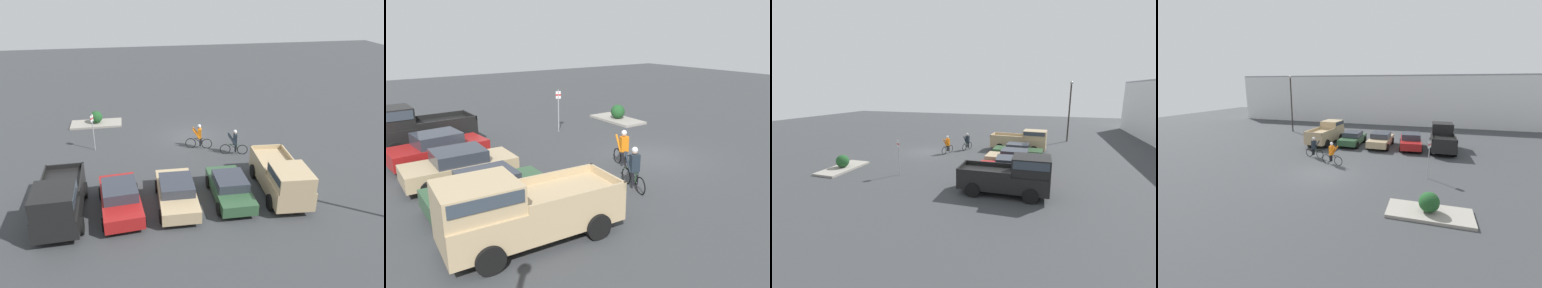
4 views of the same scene
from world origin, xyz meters
TOP-DOWN VIEW (x-y plane):
  - ground_plane at (0.00, 0.00)m, footprint 80.00×80.00m
  - warehouse_building at (0.00, 28.84)m, footprint 47.27×13.69m
  - pickup_truck_0 at (-3.25, 8.83)m, footprint 2.41×5.38m
  - sedan_0 at (-0.48, 8.69)m, footprint 1.98×4.25m
  - sedan_1 at (2.32, 8.75)m, footprint 2.08×4.45m
  - sedan_2 at (5.12, 8.84)m, footprint 2.32×4.51m
  - pickup_truck_1 at (7.90, 9.29)m, footprint 2.30×5.17m
  - cyclist_0 at (-0.13, 2.13)m, footprint 1.78×0.56m
  - cyclist_1 at (-2.22, 3.45)m, footprint 1.78×0.56m
  - fire_lane_sign at (6.83, 1.20)m, footprint 0.17×0.27m
  - lamppost at (-9.90, 13.35)m, footprint 0.36×0.36m
  - curb_island at (7.01, -3.65)m, footprint 3.90×1.80m
  - shrub at (6.97, -3.66)m, footprint 0.95×0.95m

SIDE VIEW (x-z plane):
  - ground_plane at x=0.00m, z-range 0.00..0.00m
  - curb_island at x=7.01m, z-range 0.00..0.15m
  - shrub at x=6.97m, z-range 0.15..1.10m
  - sedan_0 at x=-0.48m, z-range 0.02..1.33m
  - sedan_1 at x=2.32m, z-range 0.01..1.39m
  - sedan_2 at x=5.12m, z-range 0.00..1.46m
  - cyclist_1 at x=-2.22m, z-range 0.00..1.73m
  - cyclist_0 at x=-0.13m, z-range -0.01..1.73m
  - pickup_truck_0 at x=-3.25m, z-range 0.04..2.17m
  - pickup_truck_1 at x=7.90m, z-range 0.02..2.36m
  - fire_lane_sign at x=6.83m, z-range 0.26..2.83m
  - warehouse_building at x=0.00m, z-range 0.00..7.14m
  - lamppost at x=-9.90m, z-range 0.59..7.49m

